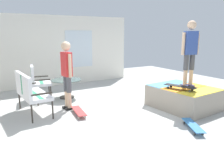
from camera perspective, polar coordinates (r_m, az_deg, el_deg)
ground_plane at (r=5.93m, az=2.25°, el=-7.12°), size 12.00×12.00×0.10m
house_facade at (r=8.89m, az=-13.84°, el=8.03°), size 0.23×6.00×2.59m
skate_ramp at (r=6.37m, az=17.58°, el=-3.16°), size 1.72×2.16×0.57m
patio_bench at (r=5.81m, az=-20.01°, el=-1.45°), size 1.28×0.63×1.02m
patio_chair_near_house at (r=7.11m, az=-18.22°, el=1.13°), size 0.70×0.65×1.02m
patio_table at (r=7.10m, az=-11.32°, el=-0.21°), size 0.90×0.90×0.57m
person_watching at (r=5.92m, az=-11.24°, el=3.41°), size 0.48×0.26×1.75m
person_skater at (r=6.19m, az=18.94°, el=8.28°), size 0.31×0.46×1.69m
skateboard_by_bench at (r=5.67m, az=-8.31°, el=-6.74°), size 0.82×0.30×0.10m
skateboard_spare at (r=5.07m, az=19.59°, el=-9.74°), size 0.80×0.54×0.10m
skateboard_on_ramp at (r=5.91m, az=16.67°, el=-0.59°), size 0.82×0.45×0.10m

